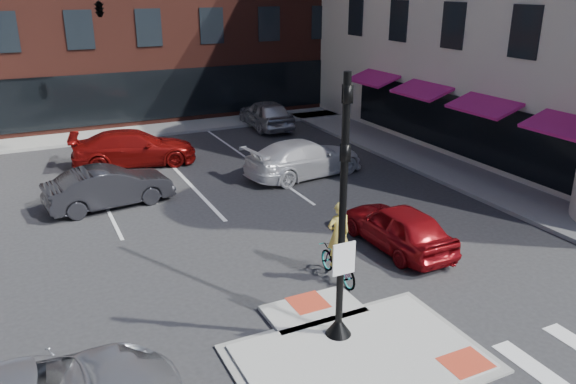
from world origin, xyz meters
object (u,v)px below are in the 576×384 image
bg_car_red (134,148)px  cyclist (338,254)px  white_pickup (304,158)px  bg_car_silver (266,114)px  red_sedan (398,226)px  bg_car_dark (109,187)px

bg_car_red → cyclist: cyclist is taller
white_pickup → bg_car_silver: 8.72m
red_sedan → bg_car_dark: size_ratio=0.92×
white_pickup → bg_car_red: bg_car_red is taller
bg_car_dark → bg_car_red: bg_car_red is taller
bg_car_silver → bg_car_red: 8.97m
red_sedan → cyclist: (-2.71, -0.93, 0.06)m
bg_car_dark → bg_car_silver: size_ratio=0.94×
bg_car_dark → cyclist: cyclist is taller
red_sedan → bg_car_dark: 10.54m
bg_car_silver → cyclist: bearing=75.0°
red_sedan → bg_car_dark: bearing=-46.4°
white_pickup → cyclist: cyclist is taller
white_pickup → bg_car_silver: bg_car_silver is taller
cyclist → bg_car_dark: bearing=-59.7°
red_sedan → white_pickup: bearing=-96.1°
bg_car_dark → bg_car_red: size_ratio=0.83×
bg_car_silver → cyclist: (-5.32, -16.95, -0.05)m
white_pickup → bg_car_dark: size_ratio=1.18×
bg_car_silver → cyclist: cyclist is taller
bg_car_red → white_pickup: bearing=-117.3°
cyclist → red_sedan: bearing=-159.9°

